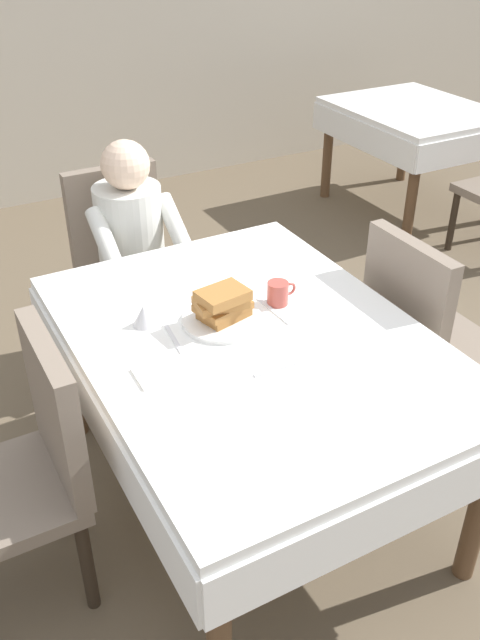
{
  "coord_description": "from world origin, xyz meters",
  "views": [
    {
      "loc": [
        -0.94,
        -1.65,
        2.01
      ],
      "look_at": [
        -0.02,
        0.04,
        0.79
      ],
      "focal_mm": 38.45,
      "sensor_mm": 36.0,
      "label": 1
    }
  ],
  "objects": [
    {
      "name": "dining_table_main",
      "position": [
        0.0,
        0.0,
        0.65
      ],
      "size": [
        1.12,
        1.52,
        0.74
      ],
      "color": "white",
      "rests_on": "ground"
    },
    {
      "name": "knife_right_of_plate",
      "position": [
        0.14,
        0.1,
        0.74
      ],
      "size": [
        0.02,
        0.2,
        0.0
      ],
      "primitive_type": "cube",
      "rotation": [
        0.0,
        0.0,
        1.62
      ],
      "color": "silver",
      "rests_on": "dining_table_main"
    },
    {
      "name": "chair_right_side",
      "position": [
        0.77,
        0.0,
        0.53
      ],
      "size": [
        0.45,
        0.44,
        0.93
      ],
      "rotation": [
        0.0,
        0.0,
        -1.57
      ],
      "color": "#7A6B5B",
      "rests_on": "ground"
    },
    {
      "name": "chair_diner",
      "position": [
        -0.03,
        1.17,
        0.53
      ],
      "size": [
        0.44,
        0.45,
        0.93
      ],
      "rotation": [
        0.0,
        0.0,
        3.14
      ],
      "color": "#7A6B5B",
      "rests_on": "ground"
    },
    {
      "name": "napkin_folded",
      "position": [
        -0.34,
        -0.05,
        0.74
      ],
      "size": [
        0.17,
        0.12,
        0.01
      ],
      "primitive_type": "cube",
      "rotation": [
        0.0,
        0.0,
        -0.02
      ],
      "color": "white",
      "rests_on": "dining_table_main"
    },
    {
      "name": "breakfast_stack",
      "position": [
        -0.04,
        0.12,
        0.81
      ],
      "size": [
        0.2,
        0.18,
        0.12
      ],
      "color": "#A36B33",
      "rests_on": "plate_breakfast"
    },
    {
      "name": "fork_left_of_plate",
      "position": [
        -0.24,
        0.1,
        0.74
      ],
      "size": [
        0.03,
        0.18,
        0.0
      ],
      "primitive_type": "cube",
      "rotation": [
        0.0,
        0.0,
        1.46
      ],
      "color": "silver",
      "rests_on": "dining_table_main"
    },
    {
      "name": "background_table_far",
      "position": [
        2.36,
        1.91,
        0.62
      ],
      "size": [
        0.92,
        1.12,
        0.74
      ],
      "color": "white",
      "rests_on": "ground"
    },
    {
      "name": "diner_person",
      "position": [
        -0.03,
        1.01,
        0.67
      ],
      "size": [
        0.4,
        0.43,
        1.12
      ],
      "rotation": [
        0.0,
        0.0,
        3.14
      ],
      "color": "silver",
      "rests_on": "ground"
    },
    {
      "name": "plate_breakfast",
      "position": [
        -0.05,
        0.12,
        0.75
      ],
      "size": [
        0.28,
        0.28,
        0.02
      ],
      "primitive_type": "cylinder",
      "color": "white",
      "rests_on": "dining_table_main"
    },
    {
      "name": "ground_plane",
      "position": [
        0.0,
        0.0,
        0.0
      ],
      "size": [
        14.0,
        14.0,
        0.0
      ],
      "primitive_type": "plane",
      "color": "brown"
    },
    {
      "name": "syrup_pitcher",
      "position": [
        -0.29,
        0.23,
        0.78
      ],
      "size": [
        0.08,
        0.08,
        0.07
      ],
      "color": "silver",
      "rests_on": "dining_table_main"
    },
    {
      "name": "chair_left_side",
      "position": [
        -0.77,
        0.0,
        0.53
      ],
      "size": [
        0.45,
        0.44,
        0.93
      ],
      "rotation": [
        0.0,
        0.0,
        1.57
      ],
      "color": "#7A6B5B",
      "rests_on": "ground"
    },
    {
      "name": "spoon_near_edge",
      "position": [
        -0.03,
        -0.2,
        0.74
      ],
      "size": [
        0.15,
        0.02,
        0.0
      ],
      "primitive_type": "cube",
      "rotation": [
        0.0,
        0.0,
        -0.02
      ],
      "color": "silver",
      "rests_on": "dining_table_main"
    },
    {
      "name": "cup_coffee",
      "position": [
        0.19,
        0.14,
        0.78
      ],
      "size": [
        0.11,
        0.08,
        0.08
      ],
      "color": "#B24C42",
      "rests_on": "dining_table_main"
    }
  ]
}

